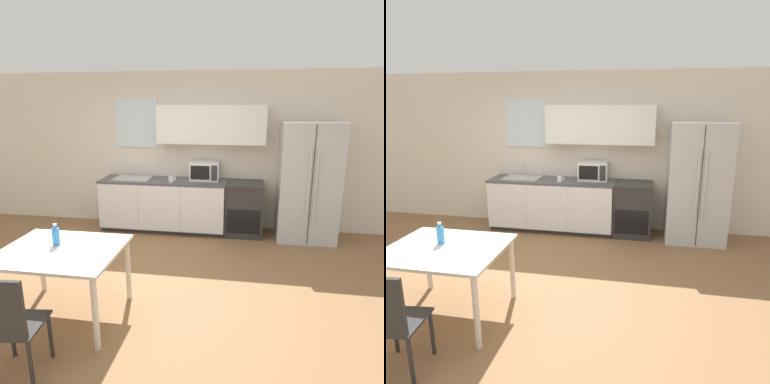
{
  "view_description": "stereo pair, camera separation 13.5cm",
  "coord_description": "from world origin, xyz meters",
  "views": [
    {
      "loc": [
        1.16,
        -3.69,
        2.16
      ],
      "look_at": [
        0.48,
        0.55,
        1.05
      ],
      "focal_mm": 32.0,
      "sensor_mm": 36.0,
      "label": 1
    },
    {
      "loc": [
        1.29,
        -3.67,
        2.16
      ],
      "look_at": [
        0.48,
        0.55,
        1.05
      ],
      "focal_mm": 32.0,
      "sensor_mm": 36.0,
      "label": 2
    }
  ],
  "objects": [
    {
      "name": "wall_back",
      "position": [
        0.08,
        2.21,
        1.43
      ],
      "size": [
        12.0,
        0.38,
        2.7
      ],
      "color": "beige",
      "rests_on": "ground_plane"
    },
    {
      "name": "dining_table",
      "position": [
        -0.63,
        -0.79,
        0.66
      ],
      "size": [
        1.18,
        0.98,
        0.76
      ],
      "color": "beige",
      "rests_on": "ground_plane"
    },
    {
      "name": "oven_range",
      "position": [
        1.15,
        1.91,
        0.45
      ],
      "size": [
        0.62,
        0.63,
        0.89
      ],
      "color": "#2D2D2D",
      "rests_on": "ground_plane"
    },
    {
      "name": "microwave",
      "position": [
        0.46,
        2.0,
        1.06
      ],
      "size": [
        0.49,
        0.36,
        0.32
      ],
      "color": "silver",
      "rests_on": "kitchen_counter"
    },
    {
      "name": "drink_bottle",
      "position": [
        -0.73,
        -0.7,
        0.85
      ],
      "size": [
        0.07,
        0.07,
        0.23
      ],
      "color": "#338CD8",
      "rests_on": "dining_table"
    },
    {
      "name": "kitchen_sink",
      "position": [
        -0.78,
        1.9,
        0.91
      ],
      "size": [
        0.63,
        0.44,
        0.22
      ],
      "color": "#B7BABC",
      "rests_on": "kitchen_counter"
    },
    {
      "name": "refrigerator",
      "position": [
        2.14,
        1.86,
        0.95
      ],
      "size": [
        0.91,
        0.74,
        1.9
      ],
      "color": "silver",
      "rests_on": "ground_plane"
    },
    {
      "name": "dining_chair_near",
      "position": [
        -0.6,
        -1.65,
        0.54
      ],
      "size": [
        0.44,
        0.44,
        0.93
      ],
      "rotation": [
        0.0,
        0.0,
        0.12
      ],
      "color": "#282828",
      "rests_on": "ground_plane"
    },
    {
      "name": "kitchen_counter",
      "position": [
        -0.24,
        1.89,
        0.45
      ],
      "size": [
        2.16,
        0.66,
        0.9
      ],
      "color": "#333333",
      "rests_on": "ground_plane"
    },
    {
      "name": "coffee_mug",
      "position": [
        -0.06,
        1.73,
        0.95
      ],
      "size": [
        0.12,
        0.08,
        0.1
      ],
      "color": "white",
      "rests_on": "kitchen_counter"
    },
    {
      "name": "ground_plane",
      "position": [
        0.0,
        0.0,
        0.0
      ],
      "size": [
        12.0,
        12.0,
        0.0
      ],
      "primitive_type": "plane",
      "color": "olive"
    }
  ]
}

